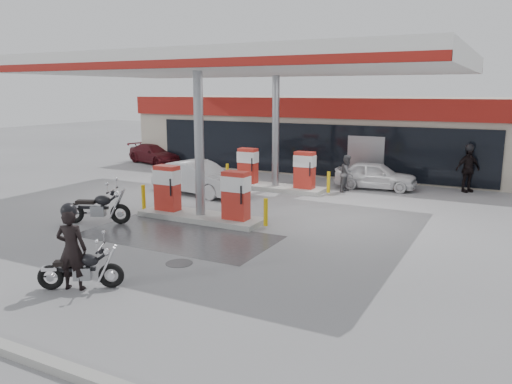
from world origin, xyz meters
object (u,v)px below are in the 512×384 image
pump_island_far (275,174)px  parked_car_left (155,154)px  parked_car_right (415,168)px  biker_walking (468,169)px  hatchback_silver (198,178)px  biker_main (72,249)px  pump_island_near (200,199)px  attendant (347,173)px  main_motorcycle (82,270)px  parked_motorcycle (98,208)px  sedan_white (375,175)px

pump_island_far → parked_car_left: (-10.00, 4.00, -0.12)m
parked_car_right → biker_walking: 3.79m
pump_island_far → hatchback_silver: (-2.47, -2.45, -0.00)m
biker_main → parked_car_left: 19.75m
pump_island_near → hatchback_silver: (-2.47, 3.55, -0.00)m
pump_island_near → biker_walking: size_ratio=2.59×
attendant → biker_walking: biker_walking is taller
pump_island_near → main_motorcycle: 6.45m
biker_main → attendant: biker_main is taller
pump_island_near → biker_main: 6.53m
biker_walking → parked_motorcycle: bearing=-175.1°
sedan_white → biker_walking: (3.72, 1.16, 0.38)m
main_motorcycle → parked_car_left: 19.75m
parked_car_right → sedan_white: bearing=167.1°
pump_island_near → pump_island_far: same height
main_motorcycle → parked_motorcycle: size_ratio=0.78×
pump_island_near → attendant: (3.00, 7.00, 0.10)m
pump_island_near → attendant: 7.62m
biker_main → parked_car_right: bearing=-123.2°
pump_island_far → sedan_white: bearing=29.1°
parked_motorcycle → hatchback_silver: 5.60m
attendant → parked_car_left: attendant is taller
biker_main → sedan_white: (3.03, 14.66, -0.31)m
biker_main → biker_walking: biker_walking is taller
biker_walking → biker_main: bearing=-155.9°
pump_island_far → parked_car_left: pump_island_far is taller
main_motorcycle → sedan_white: size_ratio=0.46×
main_motorcycle → pump_island_far: bearing=62.3°
pump_island_near → parked_motorcycle: bearing=-143.1°
biker_main → attendant: size_ratio=1.14×
biker_main → parked_car_right: size_ratio=0.52×
main_motorcycle → parked_motorcycle: (-3.79, 4.31, 0.09)m
biker_main → sedan_white: bearing=-122.4°
attendant → biker_walking: 5.23m
sedan_white → biker_walking: bearing=-77.5°
pump_island_near → biker_walking: bearing=50.7°
parked_motorcycle → parked_car_left: parked_car_left is taller
main_motorcycle → biker_main: size_ratio=0.90×
attendant → hatchback_silver: size_ratio=0.38×
parked_motorcycle → attendant: size_ratio=1.32×
main_motorcycle → attendant: size_ratio=1.03×
biker_walking → pump_island_near: bearing=-172.1°
parked_car_left → biker_walking: biker_walking is taller
parked_motorcycle → parked_car_left: 14.07m
pump_island_far → sedan_white: pump_island_far is taller
attendant → hatchback_silver: attendant is taller
pump_island_near → parked_car_right: bearing=67.4°
sedan_white → pump_island_far: bearing=114.4°
hatchback_silver → pump_island_near: bearing=-136.9°
pump_island_near → biker_main: bearing=-81.9°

